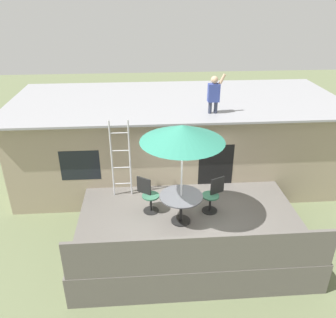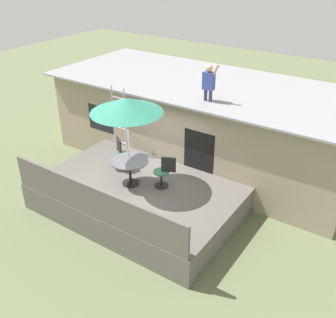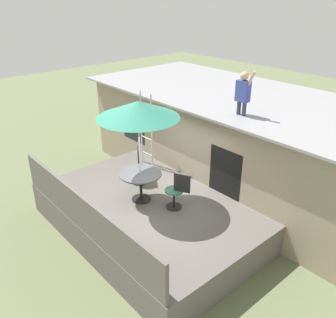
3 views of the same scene
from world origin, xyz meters
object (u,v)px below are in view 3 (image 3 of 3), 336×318
Objects in this scene: patio_chair_left at (139,166)px; step_ladder at (146,130)px; patio_table at (141,179)px; patio_chair_right at (177,191)px; person_figure at (243,90)px; patio_umbrella at (138,109)px.

step_ladder is at bearing 164.67° from patio_chair_left.
step_ladder is at bearing 137.55° from patio_table.
patio_chair_right is (2.33, -0.93, -0.64)m from step_ladder.
patio_table is 0.47× the size of step_ladder.
person_figure is at bearing 76.72° from patio_chair_left.
step_ladder is (-1.47, 1.35, -1.25)m from patio_umbrella.
person_figure reaches higher than patio_chair_left.
person_figure is (1.13, 2.27, 2.02)m from patio_table.
patio_chair_left reaches higher than patio_table.
patio_chair_right is (1.64, -0.12, 0.00)m from patio_chair_left.
patio_chair_right is (0.86, 0.42, -0.13)m from patio_table.
patio_table is 0.95m from patio_chair_left.
patio_chair_left is 1.00× the size of patio_chair_right.
patio_umbrella is at bearing 0.00° from patio_chair_right.
patio_umbrella is at bearing -42.45° from step_ladder.
patio_table is 2.06m from step_ladder.
patio_chair_right is at bearing 30.22° from patio_chair_left.
step_ladder is 2.59m from patio_chair_right.
patio_umbrella reaches higher than step_ladder.
patio_umbrella is 2.12m from patio_chair_right.
person_figure is 3.36m from patio_chair_left.
patio_umbrella reaches higher than patio_chair_left.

